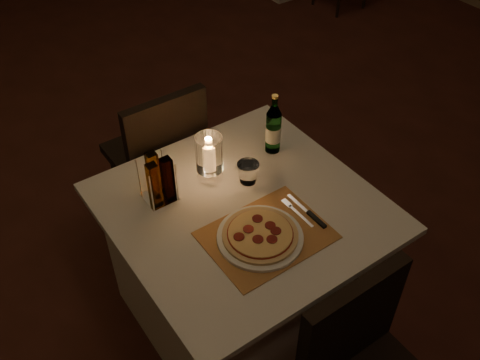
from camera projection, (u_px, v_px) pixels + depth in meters
floor at (131, 224)px, 3.05m from camera, size 8.00×10.00×0.02m
main_table at (243, 264)px, 2.35m from camera, size 1.00×1.00×0.74m
chair_far at (160, 149)px, 2.66m from camera, size 0.42×0.42×0.90m
placemat at (266, 235)px, 1.98m from camera, size 0.45×0.34×0.00m
plate at (260, 237)px, 1.96m from camera, size 0.32×0.32×0.01m
pizza at (260, 234)px, 1.95m from camera, size 0.28×0.28×0.02m
fork at (295, 211)px, 2.07m from camera, size 0.02×0.18×0.00m
knife at (312, 216)px, 2.04m from camera, size 0.02×0.22×0.01m
tumbler at (248, 173)px, 2.18m from camera, size 0.09×0.09×0.09m
water_bottle at (273, 129)px, 2.28m from camera, size 0.07×0.07×0.28m
hurricane_candle at (209, 155)px, 2.13m from camera, size 0.11×0.11×0.21m
cruet_caddy at (159, 181)px, 2.06m from camera, size 0.12×0.12×0.21m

